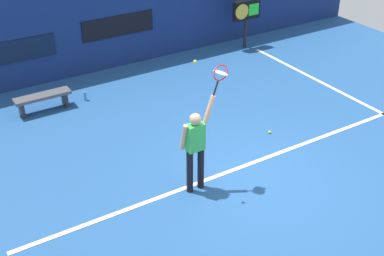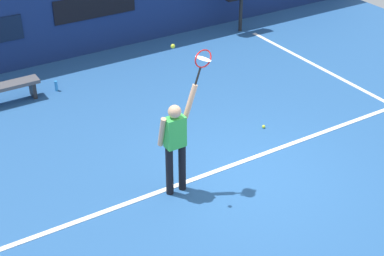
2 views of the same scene
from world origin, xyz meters
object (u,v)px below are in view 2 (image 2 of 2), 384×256
Objects in this scene: water_bottle at (56,86)px; tennis_racket at (203,61)px; court_bench at (7,89)px; tennis_player at (175,141)px; tennis_ball at (173,46)px; spare_ball at (264,127)px.

tennis_racket is at bearing -79.11° from water_bottle.
tennis_racket reaches higher than court_bench.
tennis_player is 8.22× the size of water_bottle.
tennis_ball reaches higher than water_bottle.
tennis_racket is 0.68m from tennis_ball.
tennis_racket reaches higher than tennis_player.
water_bottle is (1.09, 0.00, -0.22)m from court_bench.
tennis_ball is at bearing -73.16° from court_bench.
water_bottle is at bearing 94.28° from tennis_ball.
tennis_racket is 5.55m from court_bench.
tennis_ball is 5.48m from water_bottle.
court_bench is (-1.45, 4.80, -2.39)m from tennis_ball.
water_bottle is (-0.40, 4.76, -0.89)m from tennis_player.
tennis_racket is (0.52, -0.00, 1.34)m from tennis_player.
tennis_racket is 9.20× the size of spare_ball.
tennis_player is 29.01× the size of spare_ball.
tennis_ball reaches higher than tennis_racket.
court_bench reaches higher than spare_ball.
water_bottle is at bearing 127.97° from spare_ball.
court_bench is (-2.01, 4.77, -2.01)m from tennis_racket.
tennis_player is 1.41× the size of court_bench.
spare_ball is at bearing 18.98° from tennis_player.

